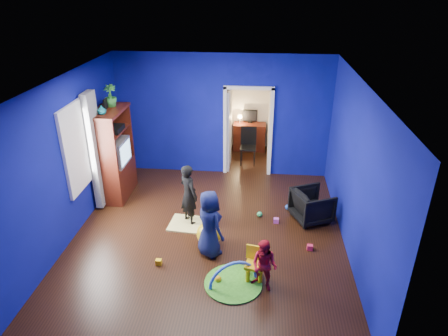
# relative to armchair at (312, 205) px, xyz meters

# --- Properties ---
(floor) EXTENTS (5.00, 5.50, 0.01)m
(floor) POSITION_rel_armchair_xyz_m (-1.97, -0.77, -0.32)
(floor) COLOR black
(floor) RESTS_ON ground
(ceiling) EXTENTS (5.00, 5.50, 0.01)m
(ceiling) POSITION_rel_armchair_xyz_m (-1.97, -0.77, 2.58)
(ceiling) COLOR white
(ceiling) RESTS_ON wall_back
(wall_back) EXTENTS (5.00, 0.02, 2.90)m
(wall_back) POSITION_rel_armchair_xyz_m (-1.97, 1.98, 1.13)
(wall_back) COLOR navy
(wall_back) RESTS_ON floor
(wall_front) EXTENTS (5.00, 0.02, 2.90)m
(wall_front) POSITION_rel_armchair_xyz_m (-1.97, -3.52, 1.13)
(wall_front) COLOR navy
(wall_front) RESTS_ON floor
(wall_left) EXTENTS (0.02, 5.50, 2.90)m
(wall_left) POSITION_rel_armchair_xyz_m (-4.47, -0.77, 1.13)
(wall_left) COLOR navy
(wall_left) RESTS_ON floor
(wall_right) EXTENTS (0.02, 5.50, 2.90)m
(wall_right) POSITION_rel_armchair_xyz_m (0.53, -0.77, 1.13)
(wall_right) COLOR navy
(wall_right) RESTS_ON floor
(alcove) EXTENTS (1.00, 1.75, 2.50)m
(alcove) POSITION_rel_armchair_xyz_m (-1.37, 2.86, 0.93)
(alcove) COLOR silver
(alcove) RESTS_ON floor
(armchair) EXTENTS (0.93, 0.92, 0.64)m
(armchair) POSITION_rel_armchair_xyz_m (0.00, 0.00, 0.00)
(armchair) COLOR black
(armchair) RESTS_ON floor
(child_black) EXTENTS (0.53, 0.53, 1.24)m
(child_black) POSITION_rel_armchair_xyz_m (-2.40, -0.33, 0.30)
(child_black) COLOR black
(child_black) RESTS_ON floor
(child_navy) EXTENTS (0.69, 0.70, 1.22)m
(child_navy) POSITION_rel_armchair_xyz_m (-1.87, -1.27, 0.29)
(child_navy) COLOR #0E0E34
(child_navy) RESTS_ON floor
(toddler_red) EXTENTS (0.52, 0.48, 0.87)m
(toddler_red) POSITION_rel_armchair_xyz_m (-0.93, -2.06, 0.11)
(toddler_red) COLOR red
(toddler_red) RESTS_ON floor
(vase) EXTENTS (0.18, 0.18, 0.18)m
(vase) POSITION_rel_armchair_xyz_m (-4.18, 0.33, 1.73)
(vase) COLOR #0B485E
(vase) RESTS_ON tv_armoire
(potted_plant) EXTENTS (0.29, 0.29, 0.46)m
(potted_plant) POSITION_rel_armchair_xyz_m (-4.18, 0.85, 1.87)
(potted_plant) COLOR #2F7F2E
(potted_plant) RESTS_ON tv_armoire
(tv_armoire) EXTENTS (0.58, 1.14, 1.96)m
(tv_armoire) POSITION_rel_armchair_xyz_m (-4.18, 0.63, 0.66)
(tv_armoire) COLOR #3F130A
(tv_armoire) RESTS_ON floor
(crt_tv) EXTENTS (0.46, 0.70, 0.54)m
(crt_tv) POSITION_rel_armchair_xyz_m (-4.14, 0.63, 0.70)
(crt_tv) COLOR silver
(crt_tv) RESTS_ON tv_armoire
(yellow_blanket) EXTENTS (0.80, 0.66, 0.03)m
(yellow_blanket) POSITION_rel_armchair_xyz_m (-2.40, -0.43, -0.31)
(yellow_blanket) COLOR #F2E07A
(yellow_blanket) RESTS_ON floor
(hopper_ball) EXTENTS (0.45, 0.45, 0.45)m
(hopper_ball) POSITION_rel_armchair_xyz_m (-1.92, -1.02, -0.10)
(hopper_ball) COLOR yellow
(hopper_ball) RESTS_ON floor
(kid_chair) EXTENTS (0.33, 0.33, 0.50)m
(kid_chair) POSITION_rel_armchair_xyz_m (-1.08, -1.86, -0.07)
(kid_chair) COLOR yellow
(kid_chair) RESTS_ON floor
(play_mat) EXTENTS (0.92, 0.92, 0.02)m
(play_mat) POSITION_rel_armchair_xyz_m (-1.41, -2.01, -0.31)
(play_mat) COLOR green
(play_mat) RESTS_ON floor
(toy_arch) EXTENTS (0.76, 0.41, 0.83)m
(toy_arch) POSITION_rel_armchair_xyz_m (-1.41, -2.01, -0.30)
(toy_arch) COLOR #3F8CD8
(toy_arch) RESTS_ON floor
(window_left) EXTENTS (0.03, 0.95, 1.55)m
(window_left) POSITION_rel_armchair_xyz_m (-4.45, -0.42, 1.23)
(window_left) COLOR white
(window_left) RESTS_ON wall_left
(curtain) EXTENTS (0.14, 0.42, 2.40)m
(curtain) POSITION_rel_armchair_xyz_m (-4.34, 0.13, 0.93)
(curtain) COLOR slate
(curtain) RESTS_ON floor
(doorway) EXTENTS (1.16, 0.10, 2.10)m
(doorway) POSITION_rel_armchair_xyz_m (-1.37, 1.98, 0.73)
(doorway) COLOR white
(doorway) RESTS_ON floor
(study_desk) EXTENTS (0.88, 0.44, 0.75)m
(study_desk) POSITION_rel_armchair_xyz_m (-1.37, 3.49, 0.05)
(study_desk) COLOR #3D140A
(study_desk) RESTS_ON floor
(desk_monitor) EXTENTS (0.40, 0.05, 0.32)m
(desk_monitor) POSITION_rel_armchair_xyz_m (-1.37, 3.61, 0.63)
(desk_monitor) COLOR black
(desk_monitor) RESTS_ON study_desk
(desk_lamp) EXTENTS (0.14, 0.14, 0.14)m
(desk_lamp) POSITION_rel_armchair_xyz_m (-1.65, 3.55, 0.61)
(desk_lamp) COLOR #FFD88C
(desk_lamp) RESTS_ON study_desk
(folding_chair) EXTENTS (0.40, 0.40, 0.92)m
(folding_chair) POSITION_rel_armchair_xyz_m (-1.37, 2.53, 0.14)
(folding_chair) COLOR black
(folding_chair) RESTS_ON floor
(book_shelf) EXTENTS (0.88, 0.24, 0.04)m
(book_shelf) POSITION_rel_armchair_xyz_m (-1.37, 3.60, 1.70)
(book_shelf) COLOR white
(book_shelf) RESTS_ON study_desk
(toy_0) EXTENTS (0.10, 0.08, 0.10)m
(toy_0) POSITION_rel_armchair_xyz_m (-0.11, -1.01, -0.27)
(toy_0) COLOR #EC2748
(toy_0) RESTS_ON floor
(toy_1) EXTENTS (0.11, 0.11, 0.11)m
(toy_1) POSITION_rel_armchair_xyz_m (-0.44, 0.34, -0.27)
(toy_1) COLOR blue
(toy_1) RESTS_ON floor
(toy_2) EXTENTS (0.10, 0.08, 0.10)m
(toy_2) POSITION_rel_armchair_xyz_m (-2.70, -1.67, -0.27)
(toy_2) COLOR yellow
(toy_2) RESTS_ON floor
(toy_3) EXTENTS (0.11, 0.11, 0.11)m
(toy_3) POSITION_rel_armchair_xyz_m (-1.02, 0.00, -0.27)
(toy_3) COLOR #36C05F
(toy_3) RESTS_ON floor
(toy_4) EXTENTS (0.10, 0.08, 0.10)m
(toy_4) POSITION_rel_armchair_xyz_m (-0.69, -0.20, -0.27)
(toy_4) COLOR #D951C2
(toy_4) RESTS_ON floor
(toy_5) EXTENTS (0.11, 0.11, 0.11)m
(toy_5) POSITION_rel_armchair_xyz_m (-1.65, -1.99, -0.27)
(toy_5) COLOR #EEA60C
(toy_5) RESTS_ON floor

